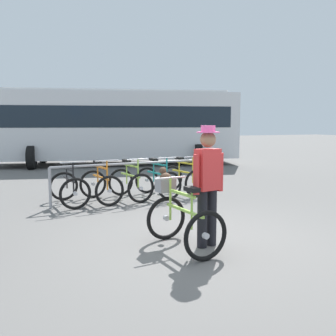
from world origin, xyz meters
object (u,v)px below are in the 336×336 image
racked_bike_black (69,188)px  racked_bike_lime (130,183)px  racked_bike_teal (158,181)px  person_with_featured_bike (208,181)px  bus_distant (117,123)px  racked_bike_yellow (183,179)px  racked_bike_orange (101,186)px  featured_bicycle (180,213)px

racked_bike_black → racked_bike_lime: bearing=4.6°
racked_bike_teal → person_with_featured_bike: bearing=-99.2°
person_with_featured_bike → bus_distant: bearing=82.8°
racked_bike_yellow → racked_bike_lime: bearing=-175.4°
racked_bike_teal → bus_distant: 7.35m
racked_bike_orange → person_with_featured_bike: person_with_featured_bike is taller
racked_bike_teal → racked_bike_yellow: size_ratio=1.00×
racked_bike_black → racked_bike_lime: size_ratio=0.99×
racked_bike_black → featured_bicycle: size_ratio=0.95×
racked_bike_yellow → bus_distant: size_ratio=0.12×
racked_bike_yellow → racked_bike_orange: bearing=-175.4°
featured_bicycle → racked_bike_teal: bearing=74.8°
person_with_featured_bike → bus_distant: (1.36, 10.84, 0.79)m
person_with_featured_bike → bus_distant: 10.96m
racked_bike_black → racked_bike_teal: bearing=4.6°
racked_bike_black → person_with_featured_bike: person_with_featured_bike is taller
racked_bike_yellow → racked_bike_teal: bearing=-175.4°
racked_bike_black → racked_bike_teal: size_ratio=0.96×
racked_bike_orange → racked_bike_lime: bearing=4.6°
racked_bike_lime → racked_bike_yellow: 1.40m
racked_bike_teal → featured_bicycle: bearing=-105.2°
racked_bike_black → racked_bike_yellow: same height
featured_bicycle → racked_bike_yellow: bearing=65.2°
racked_bike_teal → bus_distant: bearing=83.9°
racked_bike_orange → bus_distant: (2.16, 7.29, 1.37)m
racked_bike_lime → person_with_featured_bike: 3.66m
racked_bike_teal → racked_bike_black: bearing=-175.4°
person_with_featured_bike → racked_bike_black: bearing=113.2°
racked_bike_black → racked_bike_teal: (2.09, 0.17, 0.00)m
racked_bike_teal → bus_distant: (0.77, 7.17, 1.37)m
racked_bike_yellow → featured_bicycle: size_ratio=0.99×
bus_distant → featured_bicycle: bearing=-99.2°
racked_bike_lime → racked_bike_teal: (0.70, 0.06, 0.00)m
racked_bike_orange → person_with_featured_bike: (0.80, -3.56, 0.58)m
featured_bicycle → bus_distant: bus_distant is taller
racked_bike_yellow → person_with_featured_bike: 3.98m
racked_bike_lime → person_with_featured_bike: bearing=-88.3°
racked_bike_lime → person_with_featured_bike: size_ratio=0.69×
racked_bike_black → person_with_featured_bike: (1.50, -3.50, 0.58)m
racked_bike_yellow → person_with_featured_bike: bearing=-109.1°
racked_bike_black → racked_bike_orange: size_ratio=0.98×
featured_bicycle → person_with_featured_bike: size_ratio=0.72×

